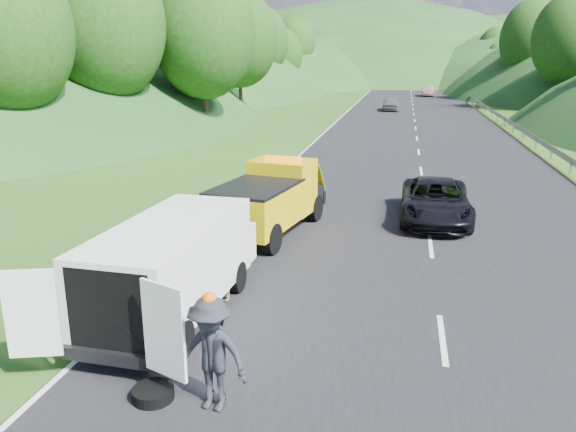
% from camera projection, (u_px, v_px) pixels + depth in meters
% --- Properties ---
extents(ground, '(320.00, 320.00, 0.00)m').
position_uv_depth(ground, '(313.00, 290.00, 13.98)').
color(ground, '#38661E').
rests_on(ground, ground).
extents(road_surface, '(14.00, 200.00, 0.02)m').
position_uv_depth(road_surface, '(415.00, 121.00, 51.10)').
color(road_surface, black).
rests_on(road_surface, ground).
extents(guardrail, '(0.06, 140.00, 1.52)m').
position_uv_depth(guardrail, '(481.00, 110.00, 61.48)').
color(guardrail, gray).
rests_on(guardrail, ground).
extents(tree_line_left, '(14.00, 140.00, 14.00)m').
position_uv_depth(tree_line_left, '(243.00, 101.00, 74.18)').
color(tree_line_left, '#2F591A').
rests_on(tree_line_left, ground).
extents(hills_backdrop, '(201.00, 288.60, 44.00)m').
position_uv_depth(hills_backdrop, '(424.00, 80.00, 139.69)').
color(hills_backdrop, '#2D5B23').
rests_on(hills_backdrop, ground).
extents(tow_truck, '(3.01, 5.80, 2.37)m').
position_uv_depth(tow_truck, '(270.00, 198.00, 18.27)').
color(tow_truck, black).
rests_on(tow_truck, ground).
extents(white_van, '(3.39, 6.28, 2.19)m').
position_uv_depth(white_van, '(174.00, 263.00, 12.30)').
color(white_van, black).
rests_on(white_van, ground).
extents(woman, '(0.52, 0.65, 1.62)m').
position_uv_depth(woman, '(173.00, 271.00, 15.23)').
color(woman, white).
rests_on(woman, ground).
extents(child, '(0.63, 0.64, 1.04)m').
position_uv_depth(child, '(224.00, 300.00, 13.39)').
color(child, '#CCC76D').
rests_on(child, ground).
extents(worker, '(1.38, 0.94, 1.96)m').
position_uv_depth(worker, '(214.00, 408.00, 9.28)').
color(worker, black).
rests_on(worker, ground).
extents(suitcase, '(0.34, 0.22, 0.52)m').
position_uv_depth(suitcase, '(183.00, 252.00, 15.93)').
color(suitcase, '#54503F').
rests_on(suitcase, ground).
extents(spare_tire, '(0.71, 0.71, 0.20)m').
position_uv_depth(spare_tire, '(154.00, 400.00, 9.51)').
color(spare_tire, black).
rests_on(spare_tire, ground).
extents(passing_suv, '(2.40, 5.12, 1.42)m').
position_uv_depth(passing_suv, '(434.00, 221.00, 19.91)').
color(passing_suv, black).
rests_on(passing_suv, ground).
extents(dist_car_a, '(1.73, 4.30, 1.47)m').
position_uv_depth(dist_car_a, '(391.00, 111.00, 60.61)').
color(dist_car_a, '#4A494E').
rests_on(dist_car_a, ground).
extents(dist_car_b, '(1.58, 4.53, 1.49)m').
position_uv_depth(dist_car_b, '(428.00, 96.00, 82.62)').
color(dist_car_b, brown).
rests_on(dist_car_b, ground).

